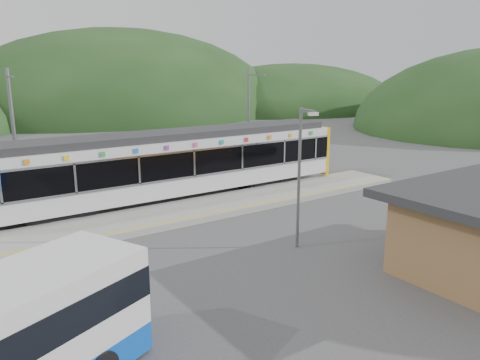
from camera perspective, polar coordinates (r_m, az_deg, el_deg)
ground at (r=20.64m, az=-0.88°, el=-6.26°), size 120.00×120.00×0.00m
hills at (r=28.23m, az=3.60°, el=-0.89°), size 146.00×149.00×26.00m
platform at (r=23.27m, az=-5.41°, el=-3.65°), size 26.00×3.20×0.30m
yellow_line at (r=22.15m, az=-3.77°, el=-4.08°), size 26.00×0.10×0.01m
train at (r=25.20m, az=-8.21°, el=2.08°), size 20.44×3.01×3.74m
catenary_mast_west at (r=25.24m, az=-25.77°, el=4.56°), size 0.18×1.80×7.00m
catenary_mast_east at (r=30.65m, az=1.09°, el=7.19°), size 0.18×1.80×7.00m
lamp_post at (r=18.01m, az=7.49°, el=1.67°), size 0.38×1.01×5.53m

